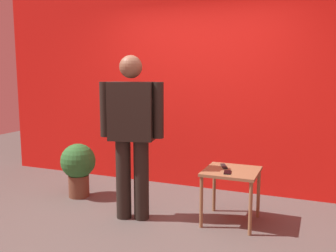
% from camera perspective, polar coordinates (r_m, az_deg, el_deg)
% --- Properties ---
extents(ground_plane, '(12.00, 12.00, 0.00)m').
position_cam_1_polar(ground_plane, '(3.90, -3.04, -15.75)').
color(ground_plane, '#59544F').
extents(back_wall_red, '(6.24, 0.12, 2.78)m').
position_cam_1_polar(back_wall_red, '(5.09, 4.76, 6.01)').
color(back_wall_red, red).
rests_on(back_wall_red, ground_plane).
extents(standing_person, '(0.70, 0.33, 1.76)m').
position_cam_1_polar(standing_person, '(3.97, -5.57, -0.48)').
color(standing_person, black).
rests_on(standing_person, ground_plane).
extents(side_table, '(0.56, 0.56, 0.57)m').
position_cam_1_polar(side_table, '(4.00, 9.65, -7.76)').
color(side_table, olive).
rests_on(side_table, ground_plane).
extents(cell_phone, '(0.09, 0.15, 0.01)m').
position_cam_1_polar(cell_phone, '(3.86, 9.08, -7.00)').
color(cell_phone, black).
rests_on(cell_phone, side_table).
extents(tv_remote, '(0.11, 0.17, 0.02)m').
position_cam_1_polar(tv_remote, '(4.08, 8.55, -6.10)').
color(tv_remote, black).
rests_on(tv_remote, side_table).
extents(potted_plant, '(0.44, 0.44, 0.69)m').
position_cam_1_polar(potted_plant, '(4.90, -13.56, -5.88)').
color(potted_plant, brown).
rests_on(potted_plant, ground_plane).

